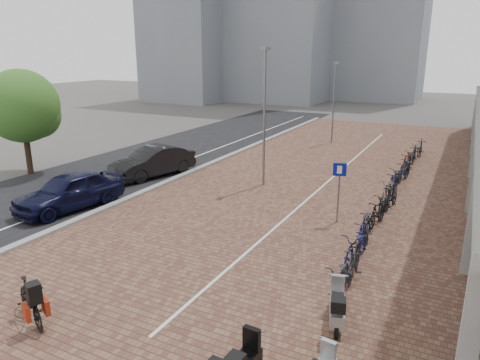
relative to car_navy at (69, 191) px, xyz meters
name	(u,v)px	position (x,y,z in m)	size (l,w,h in m)	color
ground	(154,266)	(6.50, -2.70, -0.80)	(140.00, 140.00, 0.00)	#474442
plaza_brick	(326,180)	(8.50, 9.30, -0.79)	(14.50, 42.00, 0.04)	brown
street_asphalt	(157,158)	(-2.50, 9.30, -0.80)	(8.00, 50.00, 0.03)	black
curb	(210,164)	(1.40, 9.30, -0.73)	(0.35, 42.00, 0.14)	gray
lane_line	(183,161)	(-0.50, 9.30, -0.78)	(0.12, 44.00, 0.00)	white
parking_line	(329,180)	(8.70, 9.30, -0.77)	(0.10, 30.00, 0.00)	white
car_navy	(69,191)	(0.00, 0.00, 0.00)	(1.90, 4.72, 1.61)	black
car_dark	(153,162)	(-0.10, 5.84, -0.01)	(1.68, 4.81, 1.59)	black
hero_bike	(30,301)	(5.63, -6.48, -0.23)	(1.89, 1.21, 1.30)	black
scooter_front	(337,305)	(12.48, -3.14, -0.25)	(0.50, 1.60, 1.10)	#A4A4A9
parking_sign	(339,183)	(10.64, 3.61, 0.83)	(0.50, 0.20, 2.44)	slate
lamp_near	(264,120)	(5.95, 6.98, 2.53)	(0.12, 0.12, 6.66)	slate
lamp_far	(334,104)	(5.99, 19.09, 2.06)	(0.12, 0.12, 5.73)	gray
street_tree	(25,108)	(-6.41, 3.26, 2.81)	(3.90, 3.90, 5.68)	#382619
bike_row	(394,187)	(12.11, 7.95, -0.28)	(1.14, 21.44, 1.05)	#222328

